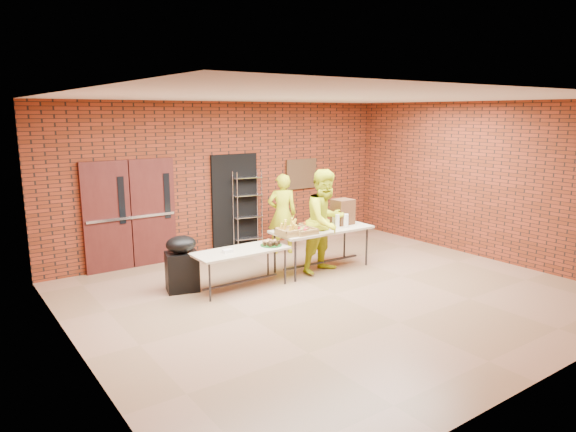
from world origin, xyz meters
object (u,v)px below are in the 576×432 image
object	(u,v)px
covered_grill	(182,263)
coffee_dispenser	(343,212)
volunteer_woman	(282,214)
volunteer_man	(326,221)
wire_rack	(248,210)
table_left	(241,253)
table_right	(322,232)

from	to	relation	value
covered_grill	coffee_dispenser	bearing A→B (deg)	8.60
volunteer_woman	volunteer_man	distance (m)	1.55
volunteer_man	wire_rack	bearing A→B (deg)	89.59
table_left	coffee_dispenser	distance (m)	2.44
wire_rack	table_left	bearing A→B (deg)	-112.63
wire_rack	table_right	size ratio (longest dim) A/B	0.88
covered_grill	volunteer_man	xyz separation A→B (m)	(2.66, -0.56, 0.50)
covered_grill	volunteer_woman	size ratio (longest dim) A/B	0.56
wire_rack	volunteer_woman	bearing A→B (deg)	-47.40
covered_grill	volunteer_woman	world-z (taller)	volunteer_woman
coffee_dispenser	covered_grill	xyz separation A→B (m)	(-3.27, 0.35, -0.58)
table_right	volunteer_man	distance (m)	0.28
table_left	coffee_dispenser	bearing A→B (deg)	2.39
covered_grill	table_right	bearing A→B (deg)	6.00
wire_rack	volunteer_woman	distance (m)	0.83
coffee_dispenser	covered_grill	size ratio (longest dim) A/B	0.52
coffee_dispenser	volunteer_man	xyz separation A→B (m)	(-0.61, -0.21, -0.08)
wire_rack	volunteer_man	world-z (taller)	volunteer_man
wire_rack	volunteer_man	distance (m)	2.28
table_left	covered_grill	world-z (taller)	covered_grill
covered_grill	table_left	bearing A→B (deg)	-13.50
table_right	covered_grill	world-z (taller)	covered_grill
volunteer_woman	volunteer_man	bearing A→B (deg)	111.30
wire_rack	table_right	xyz separation A→B (m)	(0.39, -2.10, -0.13)
wire_rack	covered_grill	xyz separation A→B (m)	(-2.31, -1.69, -0.39)
wire_rack	table_left	size ratio (longest dim) A/B	1.05
wire_rack	table_right	distance (m)	2.14
coffee_dispenser	wire_rack	bearing A→B (deg)	115.19
table_left	coffee_dispenser	world-z (taller)	coffee_dispenser
table_left	volunteer_man	xyz separation A→B (m)	(1.79, -0.09, 0.35)
wire_rack	coffee_dispenser	world-z (taller)	wire_rack
coffee_dispenser	volunteer_woman	bearing A→B (deg)	111.58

